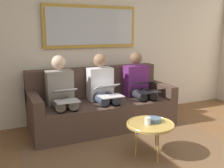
% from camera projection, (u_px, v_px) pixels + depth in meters
% --- Properties ---
extents(wall_rear, '(6.00, 0.12, 2.60)m').
position_uv_depth(wall_rear, '(90.00, 42.00, 4.29)').
color(wall_rear, beige).
rests_on(wall_rear, ground_plane).
extents(area_rug, '(2.60, 1.80, 0.01)m').
position_uv_depth(area_rug, '(142.00, 160.00, 2.99)').
color(area_rug, brown).
rests_on(area_rug, ground_plane).
extents(couch, '(2.20, 0.90, 0.90)m').
position_uv_depth(couch, '(101.00, 106.00, 4.06)').
color(couch, '#4C382D').
rests_on(couch, ground_plane).
extents(framed_mirror, '(1.57, 0.05, 0.68)m').
position_uv_depth(framed_mirror, '(91.00, 27.00, 4.15)').
color(framed_mirror, '#B7892D').
extents(coffee_table, '(0.56, 0.56, 0.42)m').
position_uv_depth(coffee_table, '(150.00, 125.00, 3.01)').
color(coffee_table, tan).
rests_on(coffee_table, ground_plane).
extents(cup, '(0.07, 0.07, 0.09)m').
position_uv_depth(cup, '(148.00, 121.00, 2.96)').
color(cup, silver).
rests_on(cup, coffee_table).
extents(bowl, '(0.18, 0.18, 0.05)m').
position_uv_depth(bowl, '(154.00, 120.00, 3.06)').
color(bowl, slate).
rests_on(bowl, coffee_table).
extents(person_left, '(0.38, 0.58, 1.14)m').
position_uv_depth(person_left, '(139.00, 85.00, 4.20)').
color(person_left, '#66236B').
rests_on(person_left, couch).
extents(laptop_black, '(0.31, 0.36, 0.16)m').
position_uv_depth(laptop_black, '(146.00, 87.00, 3.98)').
color(laptop_black, black).
extents(person_middle, '(0.38, 0.58, 1.14)m').
position_uv_depth(person_middle, '(103.00, 89.00, 3.94)').
color(person_middle, silver).
rests_on(person_middle, couch).
extents(laptop_white, '(0.34, 0.37, 0.16)m').
position_uv_depth(laptop_white, '(109.00, 91.00, 3.73)').
color(laptop_white, white).
extents(person_right, '(0.38, 0.58, 1.14)m').
position_uv_depth(person_right, '(61.00, 93.00, 3.68)').
color(person_right, gray).
rests_on(person_right, couch).
extents(laptop_silver, '(0.31, 0.36, 0.16)m').
position_uv_depth(laptop_silver, '(66.00, 95.00, 3.46)').
color(laptop_silver, silver).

